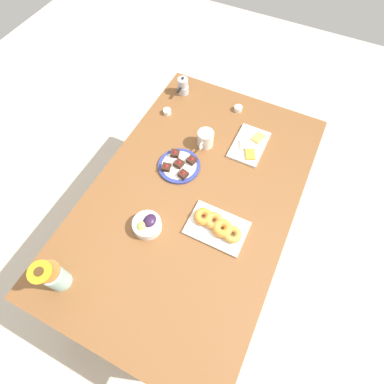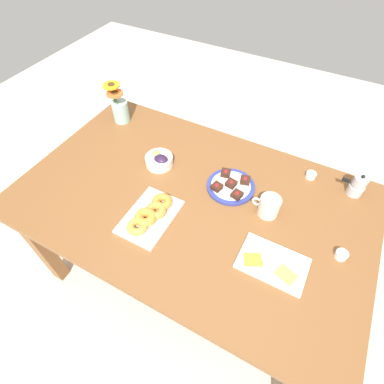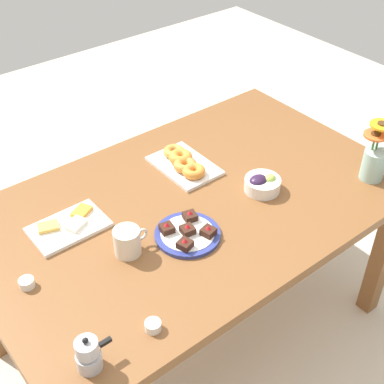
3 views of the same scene
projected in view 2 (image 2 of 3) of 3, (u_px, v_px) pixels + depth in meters
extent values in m
plane|color=beige|center=(192.00, 269.00, 1.94)|extent=(6.00, 6.00, 0.00)
cube|color=brown|center=(192.00, 200.00, 1.39)|extent=(1.60, 1.00, 0.04)
cube|color=brown|center=(339.00, 237.00, 1.69)|extent=(0.07, 0.07, 0.70)
cube|color=brown|center=(131.00, 155.00, 2.13)|extent=(0.07, 0.07, 0.70)
cube|color=brown|center=(41.00, 246.00, 1.65)|extent=(0.07, 0.07, 0.70)
cylinder|color=silver|center=(269.00, 206.00, 1.28)|extent=(0.09, 0.09, 0.09)
cylinder|color=brown|center=(271.00, 200.00, 1.25)|extent=(0.08, 0.08, 0.00)
torus|color=silver|center=(257.00, 201.00, 1.30)|extent=(0.05, 0.01, 0.05)
cylinder|color=white|center=(159.00, 161.00, 1.50)|extent=(0.14, 0.14, 0.05)
ellipsoid|color=#2D1938|center=(161.00, 160.00, 1.47)|extent=(0.08, 0.06, 0.04)
ellipsoid|color=#9EC14C|center=(156.00, 154.00, 1.49)|extent=(0.05, 0.04, 0.04)
cube|color=white|center=(272.00, 263.00, 1.15)|extent=(0.26, 0.17, 0.01)
cube|color=#EFB74C|center=(286.00, 275.00, 1.11)|extent=(0.08, 0.07, 0.01)
cube|color=white|center=(270.00, 255.00, 1.16)|extent=(0.08, 0.07, 0.02)
cube|color=orange|center=(253.00, 260.00, 1.15)|extent=(0.09, 0.08, 0.01)
cube|color=white|center=(150.00, 217.00, 1.30)|extent=(0.19, 0.28, 0.01)
torus|color=orange|center=(162.00, 202.00, 1.32)|extent=(0.13, 0.13, 0.04)
torus|color=orange|center=(156.00, 210.00, 1.29)|extent=(0.11, 0.11, 0.04)
torus|color=orange|center=(145.00, 217.00, 1.26)|extent=(0.13, 0.13, 0.04)
torus|color=gold|center=(137.00, 226.00, 1.24)|extent=(0.12, 0.12, 0.03)
cylinder|color=white|center=(341.00, 255.00, 1.17)|extent=(0.05, 0.05, 0.03)
cylinder|color=#C68923|center=(342.00, 254.00, 1.16)|extent=(0.04, 0.04, 0.01)
cylinder|color=white|center=(311.00, 175.00, 1.45)|extent=(0.05, 0.05, 0.03)
cylinder|color=maroon|center=(312.00, 174.00, 1.44)|extent=(0.04, 0.04, 0.01)
cylinder|color=navy|center=(231.00, 186.00, 1.41)|extent=(0.23, 0.23, 0.01)
cylinder|color=white|center=(231.00, 186.00, 1.41)|extent=(0.19, 0.19, 0.01)
cube|color=#381E14|center=(237.00, 195.00, 1.35)|extent=(0.05, 0.05, 0.02)
cone|color=red|center=(237.00, 192.00, 1.33)|extent=(0.02, 0.02, 0.01)
cube|color=#381E14|center=(217.00, 187.00, 1.38)|extent=(0.05, 0.05, 0.02)
cone|color=red|center=(217.00, 184.00, 1.36)|extent=(0.02, 0.02, 0.01)
cube|color=#381E14|center=(245.00, 180.00, 1.41)|extent=(0.05, 0.05, 0.02)
cone|color=red|center=(246.00, 177.00, 1.39)|extent=(0.02, 0.02, 0.01)
cube|color=#381E14|center=(226.00, 173.00, 1.44)|extent=(0.05, 0.05, 0.02)
cone|color=red|center=(226.00, 170.00, 1.42)|extent=(0.02, 0.02, 0.01)
cube|color=#381E14|center=(231.00, 183.00, 1.39)|extent=(0.05, 0.05, 0.02)
cone|color=red|center=(232.00, 181.00, 1.38)|extent=(0.02, 0.02, 0.01)
cylinder|color=#99C1B7|center=(121.00, 111.00, 1.70)|extent=(0.09, 0.09, 0.12)
cylinder|color=#3D702D|center=(113.00, 94.00, 1.61)|extent=(0.01, 0.01, 0.10)
cylinder|color=orange|center=(111.00, 85.00, 1.57)|extent=(0.09, 0.09, 0.01)
cylinder|color=#472D14|center=(111.00, 84.00, 1.57)|extent=(0.04, 0.04, 0.01)
cylinder|color=#3D702D|center=(116.00, 99.00, 1.62)|extent=(0.01, 0.01, 0.06)
cylinder|color=orange|center=(115.00, 94.00, 1.60)|extent=(0.09, 0.09, 0.01)
cylinder|color=#472D14|center=(114.00, 92.00, 1.59)|extent=(0.04, 0.04, 0.01)
cylinder|color=#B7B7BC|center=(355.00, 189.00, 1.37)|extent=(0.07, 0.07, 0.05)
cylinder|color=#B7B7BC|center=(358.00, 185.00, 1.35)|extent=(0.05, 0.05, 0.01)
cylinder|color=#B7B7BC|center=(360.00, 181.00, 1.33)|extent=(0.06, 0.06, 0.04)
sphere|color=black|center=(363.00, 177.00, 1.31)|extent=(0.02, 0.02, 0.02)
cube|color=black|center=(346.00, 180.00, 1.36)|extent=(0.04, 0.01, 0.01)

